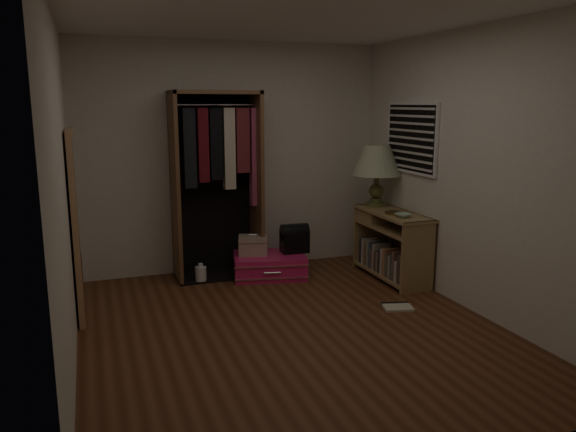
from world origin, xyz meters
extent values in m
plane|color=#522B17|center=(0.00, 0.00, 0.00)|extent=(4.00, 4.00, 0.00)
cube|color=silver|center=(0.00, 2.00, 1.30)|extent=(3.50, 0.02, 2.60)
cube|color=silver|center=(0.00, -2.00, 1.30)|extent=(3.50, 0.02, 2.60)
cube|color=silver|center=(1.75, 0.00, 1.30)|extent=(0.02, 4.00, 2.60)
cube|color=silver|center=(-1.75, 0.00, 1.30)|extent=(0.02, 4.00, 2.60)
cube|color=white|center=(0.00, 0.00, 2.60)|extent=(3.50, 4.00, 0.01)
cube|color=white|center=(1.73, 1.00, 1.55)|extent=(0.03, 0.96, 0.76)
cube|color=black|center=(1.73, 1.00, 1.55)|extent=(0.03, 0.90, 0.70)
cube|color=silver|center=(1.71, 1.00, 1.24)|extent=(0.01, 0.88, 0.02)
cube|color=silver|center=(1.71, 1.00, 1.32)|extent=(0.01, 0.88, 0.02)
cube|color=silver|center=(1.71, 1.00, 1.39)|extent=(0.01, 0.88, 0.02)
cube|color=silver|center=(1.71, 1.00, 1.47)|extent=(0.01, 0.88, 0.02)
cube|color=silver|center=(1.71, 1.00, 1.55)|extent=(0.01, 0.88, 0.02)
cube|color=silver|center=(1.71, 1.00, 1.63)|extent=(0.01, 0.88, 0.02)
cube|color=silver|center=(1.71, 1.00, 1.71)|extent=(0.01, 0.88, 0.02)
cube|color=silver|center=(1.71, 1.00, 1.78)|extent=(0.01, 0.88, 0.02)
cube|color=silver|center=(1.71, 1.00, 1.86)|extent=(0.01, 0.88, 0.02)
cube|color=#99784A|center=(1.54, 0.46, 0.38)|extent=(0.40, 0.03, 0.75)
cube|color=#99784A|center=(1.54, 1.54, 0.38)|extent=(0.40, 0.03, 0.75)
cube|color=#99784A|center=(1.54, 1.00, 0.06)|extent=(0.40, 1.04, 0.03)
cube|color=#99784A|center=(1.54, 1.00, 0.57)|extent=(0.40, 1.04, 0.03)
cube|color=#99784A|center=(1.54, 1.00, 0.73)|extent=(0.42, 1.12, 0.03)
cube|color=brown|center=(1.73, 1.00, 0.38)|extent=(0.02, 1.10, 0.75)
cube|color=#99784A|center=(1.53, 1.33, 0.65)|extent=(0.36, 0.38, 0.13)
cube|color=gray|center=(1.45, 0.52, 0.23)|extent=(0.16, 0.03, 0.31)
cube|color=#4C3833|center=(1.48, 0.57, 0.23)|extent=(0.21, 0.05, 0.31)
cube|color=#B7AD99|center=(1.47, 0.63, 0.19)|extent=(0.21, 0.05, 0.22)
cube|color=brown|center=(1.45, 0.69, 0.23)|extent=(0.15, 0.04, 0.32)
cube|color=#3F4C59|center=(1.46, 0.73, 0.20)|extent=(0.18, 0.03, 0.25)
cube|color=gray|center=(1.46, 0.77, 0.20)|extent=(0.18, 0.04, 0.24)
cube|color=#59594C|center=(1.46, 0.83, 0.20)|extent=(0.18, 0.05, 0.24)
cube|color=#B2724C|center=(1.47, 0.88, 0.22)|extent=(0.21, 0.05, 0.30)
cube|color=beige|center=(1.45, 0.94, 0.22)|extent=(0.15, 0.04, 0.29)
cube|color=#332D38|center=(1.46, 0.99, 0.21)|extent=(0.17, 0.04, 0.27)
cube|color=gray|center=(1.48, 1.04, 0.19)|extent=(0.21, 0.03, 0.22)
cube|color=#4C3833|center=(1.48, 1.08, 0.19)|extent=(0.21, 0.04, 0.23)
cube|color=#B7AD99|center=(1.48, 1.12, 0.22)|extent=(0.22, 0.03, 0.30)
cube|color=brown|center=(1.45, 1.17, 0.19)|extent=(0.16, 0.04, 0.22)
cube|color=#3F4C59|center=(1.48, 1.21, 0.22)|extent=(0.22, 0.04, 0.30)
cube|color=gray|center=(1.48, 1.26, 0.23)|extent=(0.21, 0.04, 0.30)
cube|color=#59594C|center=(1.46, 1.31, 0.22)|extent=(0.17, 0.03, 0.29)
cube|color=#B2724C|center=(1.45, 1.35, 0.20)|extent=(0.16, 0.03, 0.24)
cube|color=beige|center=(1.47, 1.38, 0.22)|extent=(0.20, 0.04, 0.30)
cube|color=#332D38|center=(1.48, 1.43, 0.22)|extent=(0.21, 0.04, 0.29)
cube|color=brown|center=(-0.70, 1.74, 1.02)|extent=(0.04, 0.50, 2.05)
cube|color=brown|center=(0.20, 1.74, 1.02)|extent=(0.04, 0.50, 2.05)
cube|color=brown|center=(-0.25, 1.74, 2.03)|extent=(0.95, 0.50, 0.04)
cube|color=black|center=(-0.25, 1.98, 1.02)|extent=(0.95, 0.02, 2.05)
cube|color=black|center=(-0.25, 1.74, 0.01)|extent=(0.95, 0.50, 0.02)
cylinder|color=white|center=(-0.25, 1.74, 1.90)|extent=(0.87, 0.02, 0.02)
cube|color=black|center=(-0.54, 1.72, 1.45)|extent=(0.13, 0.10, 0.85)
cube|color=#590F19|center=(-0.40, 1.72, 1.48)|extent=(0.11, 0.16, 0.79)
cube|color=black|center=(-0.26, 1.72, 1.48)|extent=(0.13, 0.12, 0.77)
cube|color=beige|center=(-0.11, 1.72, 1.43)|extent=(0.12, 0.13, 0.88)
cube|color=maroon|center=(0.04, 1.72, 1.52)|extent=(0.14, 0.12, 0.70)
cube|color=#BF4C72|center=(0.20, 1.72, 1.33)|extent=(0.12, 0.13, 1.08)
cube|color=tan|center=(-1.71, 1.00, 0.85)|extent=(0.05, 0.80, 1.70)
cube|color=white|center=(-1.68, 1.00, 0.85)|extent=(0.01, 0.68, 1.58)
cube|color=#DF1B61|center=(0.29, 1.53, 0.12)|extent=(0.89, 0.72, 0.25)
cube|color=white|center=(0.29, 1.53, 0.06)|extent=(0.92, 0.75, 0.01)
cube|color=white|center=(0.29, 1.53, 0.19)|extent=(0.92, 0.75, 0.01)
cylinder|color=white|center=(0.22, 1.24, 0.12)|extent=(0.18, 0.06, 0.02)
cube|color=tan|center=(0.11, 1.59, 0.36)|extent=(0.36, 0.30, 0.22)
cube|color=brown|center=(0.11, 1.59, 0.40)|extent=(0.37, 0.30, 0.01)
cylinder|color=white|center=(0.11, 1.59, 0.47)|extent=(0.09, 0.04, 0.01)
cube|color=black|center=(0.59, 1.54, 0.36)|extent=(0.31, 0.21, 0.23)
cylinder|color=black|center=(0.59, 1.54, 0.48)|extent=(0.31, 0.21, 0.20)
cylinder|color=#4A5328|center=(1.54, 1.40, 0.77)|extent=(0.32, 0.32, 0.04)
cylinder|color=#4A5328|center=(1.54, 1.40, 0.81)|extent=(0.18, 0.18, 0.05)
sphere|color=#4A5328|center=(1.54, 1.40, 0.92)|extent=(0.22, 0.22, 0.17)
cylinder|color=#4A5328|center=(1.54, 1.40, 1.06)|extent=(0.08, 0.08, 0.10)
cone|color=beige|center=(1.54, 1.40, 1.28)|extent=(0.74, 0.74, 0.34)
cone|color=beige|center=(1.54, 1.40, 1.28)|extent=(0.66, 0.66, 0.32)
cylinder|color=#A3783F|center=(1.54, 0.90, 0.76)|extent=(0.36, 0.36, 0.02)
imported|color=#A7C9AF|center=(1.49, 0.71, 0.77)|extent=(0.18, 0.18, 0.04)
cylinder|color=white|center=(-0.49, 1.56, 0.09)|extent=(0.13, 0.13, 0.17)
cylinder|color=white|center=(-0.49, 1.56, 0.19)|extent=(0.05, 0.05, 0.04)
cube|color=beige|center=(1.12, 0.14, 0.01)|extent=(0.31, 0.28, 0.02)
cube|color=black|center=(1.14, 0.23, 0.01)|extent=(0.27, 0.10, 0.03)
camera|label=1|loc=(-1.57, -4.27, 1.92)|focal=35.00mm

